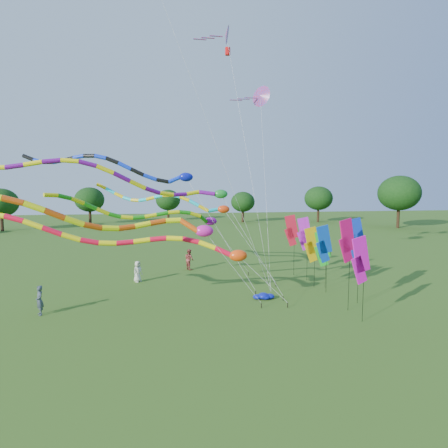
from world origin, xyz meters
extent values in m
plane|color=#2F5817|center=(0.00, 0.00, 0.00)|extent=(160.00, 160.00, 0.00)
cylinder|color=#382314|center=(37.41, 41.35, 1.78)|extent=(0.50, 0.50, 3.55)
ellipsoid|color=#10350E|center=(37.41, 41.35, 6.41)|extent=(7.50, 7.50, 6.37)
cylinder|color=#382314|center=(25.44, 49.63, 1.28)|extent=(0.50, 0.50, 2.57)
ellipsoid|color=#10350E|center=(25.44, 49.63, 4.63)|extent=(5.42, 5.42, 4.60)
cylinder|color=#382314|center=(11.00, 51.14, 1.31)|extent=(0.50, 0.50, 2.61)
ellipsoid|color=#10350E|center=(11.00, 51.14, 4.71)|extent=(5.51, 5.51, 4.69)
cylinder|color=#382314|center=(-2.58, 51.61, 1.32)|extent=(0.50, 0.50, 2.65)
ellipsoid|color=#10350E|center=(-2.58, 51.61, 4.78)|extent=(5.59, 5.59, 4.75)
cylinder|color=#382314|center=(-17.14, 53.19, 1.09)|extent=(0.50, 0.50, 2.17)
ellipsoid|color=#10350E|center=(-17.14, 53.19, 3.92)|extent=(4.59, 4.59, 3.90)
cylinder|color=black|center=(2.82, 1.72, 0.15)|extent=(0.05, 0.05, 0.30)
cylinder|color=silver|center=(1.40, 1.89, 1.67)|extent=(0.02, 0.02, 4.01)
ellipsoid|color=#FF450D|center=(-0.03, 2.06, 3.07)|extent=(1.03, 0.66, 0.66)
cylinder|color=red|center=(-0.83, 2.24, 3.27)|extent=(0.30, 0.30, 1.03)
cylinder|color=yellow|center=(-1.73, 2.53, 3.64)|extent=(0.30, 0.30, 1.00)
cylinder|color=red|center=(-2.63, 2.78, 3.89)|extent=(0.30, 0.30, 0.95)
cylinder|color=yellow|center=(-3.54, 2.98, 4.00)|extent=(0.30, 0.30, 0.93)
cylinder|color=red|center=(-4.46, 3.11, 3.98)|extent=(0.30, 0.30, 0.93)
cylinder|color=yellow|center=(-5.39, 3.18, 3.88)|extent=(0.30, 0.30, 0.94)
cylinder|color=red|center=(-6.32, 3.18, 3.80)|extent=(0.30, 0.30, 0.94)
cylinder|color=yellow|center=(-7.26, 3.13, 3.80)|extent=(0.30, 0.30, 0.95)
cylinder|color=red|center=(-8.20, 3.05, 3.93)|extent=(0.30, 0.30, 0.97)
cylinder|color=yellow|center=(-9.14, 2.97, 4.20)|extent=(0.30, 0.30, 1.00)
cylinder|color=red|center=(-10.08, 2.90, 4.56)|extent=(0.30, 0.30, 1.02)
cylinder|color=yellow|center=(-11.02, 2.87, 4.94)|extent=(0.30, 0.30, 1.00)
cylinder|color=red|center=(-11.95, 2.91, 5.26)|extent=(0.30, 0.30, 0.97)
cylinder|color=black|center=(1.31, 1.89, 0.15)|extent=(0.05, 0.05, 0.30)
cylinder|color=silver|center=(-0.37, 1.57, 2.44)|extent=(0.02, 0.02, 5.51)
ellipsoid|color=#E319A0|center=(-2.04, 1.25, 4.60)|extent=(0.99, 0.64, 0.64)
cylinder|color=#D5480B|center=(-2.83, 1.37, 4.89)|extent=(0.29, 0.29, 1.11)
cylinder|color=#FFFC0D|center=(-3.67, 1.48, 5.16)|extent=(0.29, 0.29, 0.80)
cylinder|color=#D5480B|center=(-4.46, 1.32, 5.10)|extent=(0.29, 0.29, 0.81)
cylinder|color=#FFFC0D|center=(-5.23, 1.10, 4.99)|extent=(0.29, 0.29, 0.82)
cylinder|color=#D5480B|center=(-5.99, 0.81, 4.90)|extent=(0.29, 0.29, 0.82)
cylinder|color=#FFFC0D|center=(-6.75, 0.49, 4.91)|extent=(0.29, 0.29, 0.83)
cylinder|color=#D5480B|center=(-7.50, 0.15, 5.06)|extent=(0.29, 0.29, 0.86)
cylinder|color=#FFFC0D|center=(-8.26, -0.18, 5.34)|extent=(0.29, 0.29, 0.89)
cylinder|color=#D5480B|center=(-9.02, -0.49, 5.70)|extent=(0.29, 0.29, 0.90)
cylinder|color=#FFFC0D|center=(-9.79, -0.74, 6.06)|extent=(0.29, 0.29, 0.88)
cylinder|color=#D5480B|center=(-10.57, -0.94, 6.34)|extent=(0.29, 0.29, 0.83)
cylinder|color=black|center=(2.99, 3.05, 0.15)|extent=(0.05, 0.05, 0.30)
cylinder|color=silver|center=(0.99, 2.61, 3.41)|extent=(0.02, 0.02, 7.47)
ellipsoid|color=#188527|center=(-1.00, 2.17, 6.54)|extent=(0.77, 0.49, 0.49)
cylinder|color=#680B82|center=(-1.77, 2.24, 6.59)|extent=(0.22, 0.22, 0.90)
cylinder|color=yellow|center=(-2.56, 2.23, 6.59)|extent=(0.22, 0.22, 0.79)
cylinder|color=#680B82|center=(-3.28, 1.91, 6.52)|extent=(0.22, 0.22, 0.79)
cylinder|color=yellow|center=(-3.99, 1.56, 6.56)|extent=(0.22, 0.22, 0.80)
cylinder|color=#680B82|center=(-4.70, 1.21, 6.74)|extent=(0.22, 0.22, 0.83)
cylinder|color=yellow|center=(-5.42, 0.87, 7.04)|extent=(0.22, 0.22, 0.86)
cylinder|color=#680B82|center=(-6.14, 0.58, 7.41)|extent=(0.22, 0.22, 0.87)
cylinder|color=yellow|center=(-6.88, 0.34, 7.76)|extent=(0.22, 0.22, 0.84)
cylinder|color=#680B82|center=(-7.63, 0.16, 8.01)|extent=(0.22, 0.22, 0.80)
cylinder|color=yellow|center=(-8.40, 0.06, 8.13)|extent=(0.22, 0.22, 0.78)
cylinder|color=#680B82|center=(-9.18, 0.01, 8.11)|extent=(0.22, 0.22, 0.79)
cylinder|color=yellow|center=(-9.97, 0.01, 8.00)|extent=(0.22, 0.22, 0.81)
cylinder|color=#680B82|center=(-10.76, 0.03, 7.86)|extent=(0.22, 0.22, 0.81)
cylinder|color=black|center=(1.62, 4.46, 0.15)|extent=(0.05, 0.05, 0.30)
cylinder|color=silver|center=(-0.54, 4.97, 3.91)|extent=(0.02, 0.02, 8.51)
ellipsoid|color=#0B14A2|center=(-2.70, 5.48, 7.54)|extent=(0.88, 0.56, 0.56)
cylinder|color=#0D2ED4|center=(-3.40, 5.67, 7.39)|extent=(0.25, 0.25, 0.82)
cylinder|color=black|center=(-4.16, 5.77, 7.31)|extent=(0.25, 0.25, 0.79)
cylinder|color=#0D2ED4|center=(-4.94, 5.76, 7.52)|extent=(0.25, 0.25, 0.83)
cylinder|color=black|center=(-5.71, 5.79, 7.84)|extent=(0.25, 0.25, 0.85)
cylinder|color=#0D2ED4|center=(-6.47, 5.86, 8.21)|extent=(0.25, 0.25, 0.85)
cylinder|color=black|center=(-7.21, 5.99, 8.55)|extent=(0.25, 0.25, 0.81)
cylinder|color=#0D2ED4|center=(-7.94, 6.19, 8.78)|extent=(0.25, 0.25, 0.78)
cylinder|color=black|center=(-8.66, 6.45, 8.86)|extent=(0.25, 0.25, 0.77)
cylinder|color=#0D2ED4|center=(-9.36, 6.77, 8.82)|extent=(0.25, 0.25, 0.78)
cylinder|color=black|center=(-10.05, 7.12, 8.69)|extent=(0.25, 0.25, 0.79)
cylinder|color=#0D2ED4|center=(-10.74, 7.48, 8.57)|extent=(0.25, 0.25, 0.79)
cylinder|color=black|center=(-11.44, 7.83, 8.52)|extent=(0.25, 0.25, 0.77)
cylinder|color=#0D2ED4|center=(-12.14, 8.14, 8.61)|extent=(0.25, 0.25, 0.78)
cylinder|color=black|center=(-12.85, 8.41, 8.83)|extent=(0.25, 0.25, 0.81)
cylinder|color=black|center=(3.52, 6.20, 0.15)|extent=(0.05, 0.05, 0.30)
cylinder|color=silver|center=(1.76, 6.75, 2.83)|extent=(0.02, 0.02, 6.29)
ellipsoid|color=red|center=(0.00, 7.30, 5.38)|extent=(0.85, 0.55, 0.55)
cylinder|color=#0DD2E9|center=(-0.70, 7.31, 5.33)|extent=(0.25, 0.25, 0.77)
cylinder|color=yellow|center=(-1.40, 7.26, 5.46)|extent=(0.25, 0.25, 0.75)
cylinder|color=#0DD2E9|center=(-2.04, 7.39, 5.81)|extent=(0.25, 0.25, 0.74)
cylinder|color=yellow|center=(-2.67, 7.57, 6.11)|extent=(0.25, 0.25, 0.70)
cylinder|color=#0DD2E9|center=(-3.27, 7.83, 6.30)|extent=(0.25, 0.25, 0.67)
cylinder|color=yellow|center=(-3.86, 8.14, 6.34)|extent=(0.25, 0.25, 0.67)
cylinder|color=#0DD2E9|center=(-4.43, 8.49, 6.26)|extent=(0.25, 0.25, 0.69)
cylinder|color=yellow|center=(-5.00, 8.87, 6.11)|extent=(0.25, 0.25, 0.70)
cylinder|color=#0DD2E9|center=(-5.56, 9.24, 5.99)|extent=(0.25, 0.25, 0.68)
cylinder|color=yellow|center=(-6.14, 9.60, 5.96)|extent=(0.25, 0.25, 0.67)
cylinder|color=#0DD2E9|center=(-6.72, 9.90, 6.07)|extent=(0.25, 0.25, 0.68)
cylinder|color=yellow|center=(-7.33, 10.15, 6.31)|extent=(0.25, 0.25, 0.72)
cylinder|color=#0DD2E9|center=(-7.95, 10.34, 6.63)|extent=(0.25, 0.25, 0.74)
cylinder|color=yellow|center=(-8.60, 10.46, 6.97)|extent=(0.25, 0.25, 0.73)
cylinder|color=black|center=(2.39, 9.71, 0.15)|extent=(0.05, 0.05, 0.30)
cylinder|color=silver|center=(0.82, 9.12, 2.36)|extent=(0.02, 0.02, 5.34)
ellipsoid|color=#830C87|center=(-0.75, 8.52, 4.44)|extent=(0.92, 0.59, 0.59)
cylinder|color=#198812|center=(-1.34, 8.01, 4.67)|extent=(0.27, 0.27, 1.03)
cylinder|color=yellow|center=(-1.95, 7.52, 5.01)|extent=(0.27, 0.27, 0.79)
cylinder|color=#198812|center=(-2.69, 7.34, 5.19)|extent=(0.27, 0.27, 0.77)
cylinder|color=yellow|center=(-3.45, 7.21, 5.22)|extent=(0.27, 0.27, 0.77)
cylinder|color=#198812|center=(-4.22, 7.12, 5.13)|extent=(0.27, 0.27, 0.79)
cylinder|color=yellow|center=(-4.99, 7.03, 5.01)|extent=(0.27, 0.27, 0.79)
cylinder|color=#198812|center=(-5.76, 6.93, 4.92)|extent=(0.27, 0.27, 0.77)
cylinder|color=yellow|center=(-6.51, 6.80, 4.93)|extent=(0.27, 0.27, 0.77)
cylinder|color=#198812|center=(-7.25, 6.62, 5.09)|extent=(0.27, 0.27, 0.79)
cylinder|color=yellow|center=(-7.96, 6.38, 5.38)|extent=(0.27, 0.27, 0.83)
cylinder|color=#198812|center=(-8.65, 6.07, 5.73)|extent=(0.27, 0.27, 0.84)
cylinder|color=yellow|center=(-9.32, 5.70, 6.07)|extent=(0.27, 0.27, 0.83)
cylinder|color=#198812|center=(-9.97, 5.28, 6.33)|extent=(0.27, 0.27, 0.80)
cylinder|color=yellow|center=(-10.60, 4.84, 6.45)|extent=(0.27, 0.27, 0.78)
cylinder|color=black|center=(2.50, 4.00, 0.15)|extent=(0.04, 0.04, 0.30)
cylinder|color=silver|center=(1.40, 5.96, 8.79)|extent=(0.01, 0.01, 17.56)
cone|color=purple|center=(0.29, 7.93, 17.27)|extent=(1.34, 1.42, 1.35)
cube|color=purple|center=(-0.41, 7.93, 17.12)|extent=(0.90, 0.12, 0.04)
cube|color=purple|center=(-0.96, 7.93, 17.00)|extent=(0.90, 0.12, 0.04)
cube|color=purple|center=(-1.51, 7.93, 16.88)|extent=(0.90, 0.12, 0.04)
cylinder|color=red|center=(0.39, 7.93, 16.17)|extent=(0.36, 0.36, 0.50)
cylinder|color=black|center=(2.50, 4.00, 0.15)|extent=(0.04, 0.04, 0.30)
cylinder|color=silver|center=(-1.97, 2.48, 11.17)|extent=(0.01, 0.01, 23.71)
cylinder|color=black|center=(2.50, 4.00, 0.15)|extent=(0.04, 0.04, 0.30)
cylinder|color=silver|center=(2.68, 6.19, 6.86)|extent=(0.01, 0.01, 13.83)
cone|color=purple|center=(2.85, 8.38, 13.41)|extent=(2.04, 2.06, 1.70)
cube|color=purple|center=(2.15, 8.38, 13.26)|extent=(0.90, 0.12, 0.04)
cube|color=purple|center=(1.60, 8.38, 13.14)|extent=(0.90, 0.12, 0.04)
cube|color=purple|center=(1.05, 8.38, 13.02)|extent=(0.90, 0.12, 0.04)
cylinder|color=black|center=(6.79, 5.40, 1.81)|extent=(0.02, 0.02, 3.62)
cube|color=#169D1D|center=(6.59, 5.48, 3.02)|extent=(1.10, 0.50, 1.93)
cube|color=#169D1D|center=(6.51, 5.51, 2.22)|extent=(0.96, 0.45, 1.51)
cylinder|color=black|center=(5.93, 9.28, 2.22)|extent=(0.02, 0.02, 4.43)
cube|color=red|center=(5.72, 9.32, 3.83)|extent=(1.15, 0.26, 1.93)
cube|color=red|center=(5.64, 9.33, 3.03)|extent=(1.00, 0.24, 1.51)
cylinder|color=black|center=(6.12, 5.72, 1.93)|extent=(0.02, 0.02, 3.87)
cube|color=gold|center=(5.90, 5.72, 3.27)|extent=(1.16, 0.08, 1.93)
cube|color=gold|center=(5.82, 5.72, 2.47)|extent=(1.01, 0.08, 1.51)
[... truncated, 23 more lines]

